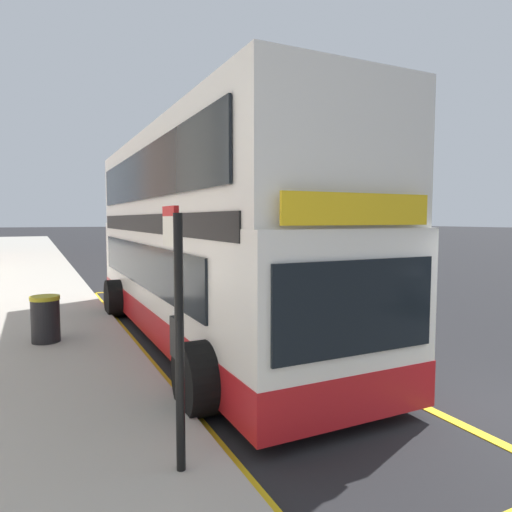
{
  "coord_description": "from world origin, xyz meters",
  "views": [
    {
      "loc": [
        -5.74,
        -2.68,
        2.61
      ],
      "look_at": [
        -0.25,
        8.55,
        1.59
      ],
      "focal_mm": 31.89,
      "sensor_mm": 36.0,
      "label": 1
    }
  ],
  "objects": [
    {
      "name": "ground_plane",
      "position": [
        0.0,
        32.0,
        0.0
      ],
      "size": [
        260.0,
        260.0,
        0.0
      ],
      "primitive_type": "plane",
      "color": "black"
    },
    {
      "name": "pavement_near",
      "position": [
        -7.0,
        32.0,
        0.07
      ],
      "size": [
        6.0,
        76.0,
        0.14
      ],
      "primitive_type": "cube",
      "color": "#A39E93",
      "rests_on": "ground"
    },
    {
      "name": "double_decker_bus",
      "position": [
        -2.46,
        6.77,
        2.06
      ],
      "size": [
        3.28,
        10.76,
        4.4
      ],
      "color": "white",
      "rests_on": "ground"
    },
    {
      "name": "bus_bay_markings",
      "position": [
        -2.44,
        6.9,
        0.01
      ],
      "size": [
        3.12,
        14.5,
        0.01
      ],
      "color": "gold",
      "rests_on": "ground"
    },
    {
      "name": "bus_stop_sign",
      "position": [
        -4.52,
        1.59,
        1.68
      ],
      "size": [
        0.09,
        0.51,
        2.6
      ],
      "color": "black",
      "rests_on": "pavement_near"
    },
    {
      "name": "parked_car_teal_ahead",
      "position": [
        4.69,
        20.28,
        0.8
      ],
      "size": [
        2.09,
        4.2,
        1.62
      ],
      "rotation": [
        0.0,
        0.0,
        0.02
      ],
      "color": "#196066",
      "rests_on": "ground"
    },
    {
      "name": "parked_car_navy_distant",
      "position": [
        4.83,
        42.51,
        0.8
      ],
      "size": [
        2.09,
        4.2,
        1.62
      ],
      "rotation": [
        0.0,
        0.0,
        3.13
      ],
      "color": "navy",
      "rests_on": "ground"
    },
    {
      "name": "litter_bin",
      "position": [
        -5.6,
        7.25,
        0.61
      ],
      "size": [
        0.57,
        0.57,
        0.93
      ],
      "color": "black",
      "rests_on": "pavement_near"
    }
  ]
}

